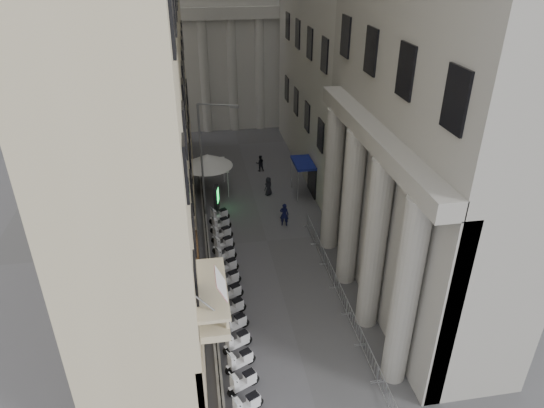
# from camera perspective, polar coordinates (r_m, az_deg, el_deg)

# --- Properties ---
(iron_fence) EXTENTS (0.30, 28.00, 1.40)m
(iron_fence) POSITION_cam_1_polar(r_m,az_deg,el_deg) (33.85, -7.53, -6.06)
(iron_fence) COLOR black
(iron_fence) RESTS_ON ground
(blue_awning) EXTENTS (1.60, 3.00, 3.00)m
(blue_awning) POSITION_cam_1_polar(r_m,az_deg,el_deg) (41.62, 3.59, 1.19)
(blue_awning) COLOR navy
(blue_awning) RESTS_ON ground
(scooter_1) EXTENTS (1.51, 1.10, 1.50)m
(scooter_1) POSITION_cam_1_polar(r_m,az_deg,el_deg) (25.13, -3.31, -20.96)
(scooter_1) COLOR silver
(scooter_1) RESTS_ON ground
(scooter_2) EXTENTS (1.51, 1.10, 1.50)m
(scooter_2) POSITION_cam_1_polar(r_m,az_deg,el_deg) (26.02, -3.67, -18.73)
(scooter_2) COLOR silver
(scooter_2) RESTS_ON ground
(scooter_3) EXTENTS (1.51, 1.10, 1.50)m
(scooter_3) POSITION_cam_1_polar(r_m,az_deg,el_deg) (26.95, -3.99, -16.64)
(scooter_3) COLOR silver
(scooter_3) RESTS_ON ground
(scooter_4) EXTENTS (1.51, 1.10, 1.50)m
(scooter_4) POSITION_cam_1_polar(r_m,az_deg,el_deg) (27.91, -4.29, -14.70)
(scooter_4) COLOR silver
(scooter_4) RESTS_ON ground
(scooter_5) EXTENTS (1.51, 1.10, 1.50)m
(scooter_5) POSITION_cam_1_polar(r_m,az_deg,el_deg) (28.91, -4.57, -12.89)
(scooter_5) COLOR silver
(scooter_5) RESTS_ON ground
(scooter_6) EXTENTS (1.51, 1.10, 1.50)m
(scooter_6) POSITION_cam_1_polar(r_m,az_deg,el_deg) (29.93, -4.82, -11.20)
(scooter_6) COLOR silver
(scooter_6) RESTS_ON ground
(scooter_7) EXTENTS (1.51, 1.10, 1.50)m
(scooter_7) POSITION_cam_1_polar(r_m,az_deg,el_deg) (30.98, -5.05, -9.62)
(scooter_7) COLOR silver
(scooter_7) RESTS_ON ground
(scooter_8) EXTENTS (1.51, 1.10, 1.50)m
(scooter_8) POSITION_cam_1_polar(r_m,az_deg,el_deg) (32.05, -5.27, -8.15)
(scooter_8) COLOR silver
(scooter_8) RESTS_ON ground
(scooter_9) EXTENTS (1.51, 1.10, 1.50)m
(scooter_9) POSITION_cam_1_polar(r_m,az_deg,el_deg) (33.14, -5.47, -6.77)
(scooter_9) COLOR silver
(scooter_9) RESTS_ON ground
(scooter_10) EXTENTS (1.51, 1.10, 1.50)m
(scooter_10) POSITION_cam_1_polar(r_m,az_deg,el_deg) (34.25, -5.65, -5.48)
(scooter_10) COLOR silver
(scooter_10) RESTS_ON ground
(scooter_11) EXTENTS (1.51, 1.10, 1.50)m
(scooter_11) POSITION_cam_1_polar(r_m,az_deg,el_deg) (35.37, -5.83, -4.28)
(scooter_11) COLOR silver
(scooter_11) RESTS_ON ground
(scooter_12) EXTENTS (1.51, 1.10, 1.50)m
(scooter_12) POSITION_cam_1_polar(r_m,az_deg,el_deg) (36.51, -5.99, -3.14)
(scooter_12) COLOR silver
(scooter_12) RESTS_ON ground
(scooter_13) EXTENTS (1.51, 1.10, 1.50)m
(scooter_13) POSITION_cam_1_polar(r_m,az_deg,el_deg) (37.67, -6.14, -2.08)
(scooter_13) COLOR silver
(scooter_13) RESTS_ON ground
(barrier_0) EXTENTS (0.60, 2.40, 1.10)m
(barrier_0) POSITION_cam_1_polar(r_m,az_deg,el_deg) (25.17, 13.23, -21.83)
(barrier_0) COLOR #B2B5BB
(barrier_0) RESTS_ON ground
(barrier_1) EXTENTS (0.60, 2.40, 1.10)m
(barrier_1) POSITION_cam_1_polar(r_m,az_deg,el_deg) (26.68, 11.20, -17.86)
(barrier_1) COLOR #B2B5BB
(barrier_1) RESTS_ON ground
(barrier_2) EXTENTS (0.60, 2.40, 1.10)m
(barrier_2) POSITION_cam_1_polar(r_m,az_deg,el_deg) (28.33, 9.47, -14.31)
(barrier_2) COLOR #B2B5BB
(barrier_2) RESTS_ON ground
(barrier_3) EXTENTS (0.60, 2.40, 1.10)m
(barrier_3) POSITION_cam_1_polar(r_m,az_deg,el_deg) (30.09, 7.99, -11.16)
(barrier_3) COLOR #B2B5BB
(barrier_3) RESTS_ON ground
(barrier_4) EXTENTS (0.60, 2.40, 1.10)m
(barrier_4) POSITION_cam_1_polar(r_m,az_deg,el_deg) (31.96, 6.70, -8.36)
(barrier_4) COLOR #B2B5BB
(barrier_4) RESTS_ON ground
(barrier_5) EXTENTS (0.60, 2.40, 1.10)m
(barrier_5) POSITION_cam_1_polar(r_m,az_deg,el_deg) (33.91, 5.58, -5.87)
(barrier_5) COLOR #B2B5BB
(barrier_5) RESTS_ON ground
(barrier_6) EXTENTS (0.60, 2.40, 1.10)m
(barrier_6) POSITION_cam_1_polar(r_m,az_deg,el_deg) (35.92, 4.58, -3.65)
(barrier_6) COLOR #B2B5BB
(barrier_6) RESTS_ON ground
(security_tent) EXTENTS (4.21, 4.21, 3.42)m
(security_tent) POSITION_cam_1_polar(r_m,az_deg,el_deg) (41.14, -7.50, 5.06)
(security_tent) COLOR silver
(security_tent) RESTS_ON ground
(street_lamp) EXTENTS (2.89, 1.11, 9.21)m
(street_lamp) POSITION_cam_1_polar(r_m,az_deg,el_deg) (35.76, -7.73, 6.04)
(street_lamp) COLOR gray
(street_lamp) RESTS_ON ground
(info_kiosk) EXTENTS (0.48, 0.99, 2.01)m
(info_kiosk) POSITION_cam_1_polar(r_m,az_deg,el_deg) (38.99, -6.58, 0.74)
(info_kiosk) COLOR black
(info_kiosk) RESTS_ON ground
(pedestrian_a) EXTENTS (0.78, 0.63, 1.85)m
(pedestrian_a) POSITION_cam_1_polar(r_m,az_deg,el_deg) (36.56, 1.45, -1.25)
(pedestrian_a) COLOR black
(pedestrian_a) RESTS_ON ground
(pedestrian_b) EXTENTS (0.79, 0.64, 1.55)m
(pedestrian_b) POSITION_cam_1_polar(r_m,az_deg,el_deg) (45.51, -1.42, 4.82)
(pedestrian_b) COLOR black
(pedestrian_b) RESTS_ON ground
(pedestrian_c) EXTENTS (0.94, 0.91, 1.62)m
(pedestrian_c) POSITION_cam_1_polar(r_m,az_deg,el_deg) (41.05, -0.43, 2.11)
(pedestrian_c) COLOR black
(pedestrian_c) RESTS_ON ground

